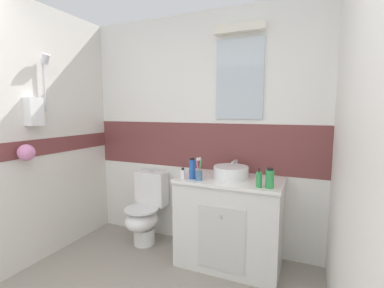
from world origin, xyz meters
name	(u,v)px	position (x,y,z in m)	size (l,w,h in m)	color
wall_back_tiled	(201,131)	(0.01, 2.45, 1.26)	(3.20, 0.20, 2.50)	white
wall_left_shower_alcove	(6,137)	(-1.35, 1.20, 1.25)	(0.27, 3.48, 2.50)	silver
wall_right_plain	(363,159)	(1.35, 1.20, 1.25)	(0.10, 3.48, 2.50)	white
vanity_cabinet	(230,221)	(0.44, 2.12, 0.43)	(0.98, 0.58, 0.85)	silver
sink_basin	(231,172)	(0.44, 2.13, 0.91)	(0.33, 0.37, 0.15)	white
toilet	(146,210)	(-0.55, 2.16, 0.37)	(0.37, 0.50, 0.80)	white
toothbrush_cup	(199,174)	(0.19, 1.92, 0.90)	(0.06, 0.06, 0.21)	#4C7299
soap_dispenser	(259,179)	(0.73, 1.92, 0.92)	(0.05, 0.05, 0.17)	green
shampoo_bottle_tall	(192,169)	(0.11, 1.96, 0.94)	(0.06, 0.06, 0.20)	#2659B2
perfume_flask_small	(183,173)	(0.03, 1.92, 0.90)	(0.04, 0.03, 0.10)	white
mouthwash_bottle	(270,178)	(0.82, 1.93, 0.93)	(0.07, 0.07, 0.17)	green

